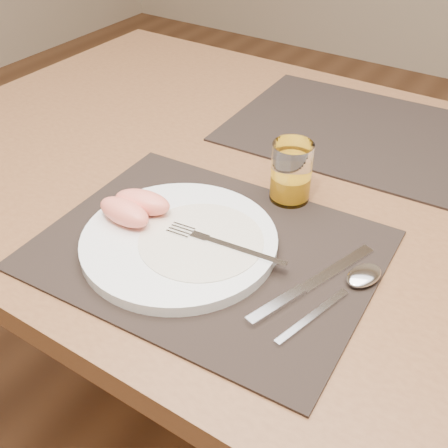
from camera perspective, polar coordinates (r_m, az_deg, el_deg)
ground at (r=1.47m, az=4.27°, el=-20.97°), size 5.00×5.00×0.00m
table at (r=0.97m, az=6.04°, el=0.37°), size 1.40×0.90×0.75m
placemat_near at (r=0.77m, az=-1.64°, el=-2.59°), size 0.47×0.38×0.00m
placemat_far at (r=1.09m, az=13.13°, el=9.27°), size 0.47×0.37×0.00m
plate at (r=0.77m, az=-4.57°, el=-1.76°), size 0.27×0.27×0.02m
plate_dressing at (r=0.76m, az=-2.34°, el=-1.64°), size 0.17×0.17×0.00m
fork at (r=0.75m, az=-0.89°, el=-1.82°), size 0.18×0.04×0.00m
knife at (r=0.71m, az=8.01°, el=-6.57°), size 0.08×0.21×0.01m
spoon at (r=0.73m, az=13.33°, el=-5.66°), size 0.07×0.19×0.01m
juice_glass at (r=0.85m, az=6.82°, el=4.98°), size 0.06×0.06×0.09m
grapefruit_wedges at (r=0.80m, az=-9.19°, el=1.72°), size 0.10×0.08×0.03m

